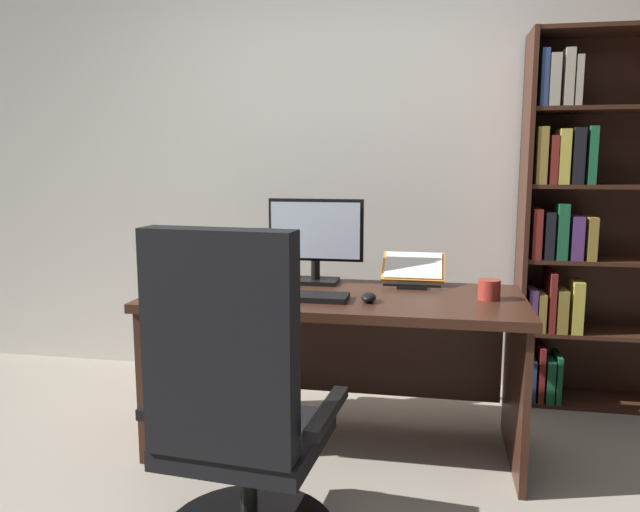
% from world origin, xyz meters
% --- Properties ---
extents(wall_back, '(5.40, 0.12, 2.82)m').
position_xyz_m(wall_back, '(0.00, 1.86, 1.41)').
color(wall_back, beige).
rests_on(wall_back, ground).
extents(desk, '(1.67, 0.72, 0.72)m').
position_xyz_m(desk, '(-0.02, 0.92, 0.53)').
color(desk, '#381E14').
rests_on(desk, ground).
extents(bookshelf, '(0.91, 0.32, 1.98)m').
position_xyz_m(bookshelf, '(1.22, 1.63, 0.98)').
color(bookshelf, '#381E14').
rests_on(bookshelf, ground).
extents(office_chair, '(0.64, 0.60, 1.12)m').
position_xyz_m(office_chair, '(-0.20, -0.03, 0.47)').
color(office_chair, black).
rests_on(office_chair, ground).
extents(monitor, '(0.47, 0.16, 0.41)m').
position_xyz_m(monitor, '(-0.15, 1.08, 0.93)').
color(monitor, black).
rests_on(monitor, desk).
extents(laptop, '(0.34, 0.33, 0.25)m').
position_xyz_m(laptop, '(-0.55, 1.09, 0.78)').
color(laptop, black).
rests_on(laptop, desk).
extents(keyboard, '(0.42, 0.15, 0.02)m').
position_xyz_m(keyboard, '(-0.15, 0.72, 0.74)').
color(keyboard, black).
rests_on(keyboard, desk).
extents(computer_mouse, '(0.06, 0.10, 0.04)m').
position_xyz_m(computer_mouse, '(0.15, 0.72, 0.74)').
color(computer_mouse, black).
rests_on(computer_mouse, desk).
extents(reading_stand_with_book, '(0.30, 0.26, 0.14)m').
position_xyz_m(reading_stand_with_book, '(0.32, 1.14, 0.80)').
color(reading_stand_with_book, black).
rests_on(reading_stand_with_book, desk).
extents(open_binder, '(0.51, 0.37, 0.02)m').
position_xyz_m(open_binder, '(-0.47, 0.67, 0.74)').
color(open_binder, navy).
rests_on(open_binder, desk).
extents(notepad, '(0.17, 0.22, 0.01)m').
position_xyz_m(notepad, '(-0.34, 0.87, 0.73)').
color(notepad, silver).
rests_on(notepad, desk).
extents(pen, '(0.14, 0.04, 0.01)m').
position_xyz_m(pen, '(-0.32, 0.87, 0.74)').
color(pen, navy).
rests_on(pen, notepad).
extents(coffee_mug, '(0.10, 0.10, 0.09)m').
position_xyz_m(coffee_mug, '(0.65, 0.86, 0.77)').
color(coffee_mug, maroon).
rests_on(coffee_mug, desk).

